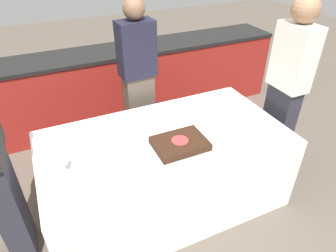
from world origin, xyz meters
name	(u,v)px	position (x,y,z in m)	size (l,w,h in m)	color
ground_plane	(166,199)	(0.00, 0.00, 0.00)	(14.00, 14.00, 0.00)	brown
back_counter	(113,86)	(0.00, 1.61, 0.46)	(4.40, 0.58, 0.92)	maroon
dining_table	(165,170)	(0.00, 0.00, 0.36)	(2.00, 1.07, 0.72)	white
cake	(180,144)	(0.05, -0.16, 0.75)	(0.44, 0.34, 0.06)	#B7B2AD
plate_stack	(113,138)	(-0.40, 0.13, 0.75)	(0.24, 0.24, 0.06)	white
wine_glass	(63,159)	(-0.80, -0.09, 0.84)	(0.06, 0.06, 0.17)	white
side_plate_near_cake	(166,125)	(0.08, 0.16, 0.72)	(0.22, 0.22, 0.00)	white
side_plate_right_edge	(209,120)	(0.45, 0.07, 0.72)	(0.22, 0.22, 0.00)	white
utensil_pile	(179,175)	(-0.10, -0.45, 0.73)	(0.16, 0.08, 0.02)	white
person_cutting_cake	(138,83)	(0.05, 0.76, 0.86)	(0.35, 0.22, 1.66)	#4C4238
person_seated_right	(286,88)	(1.22, 0.00, 0.91)	(0.23, 0.35, 1.72)	#282833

